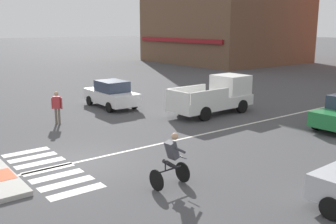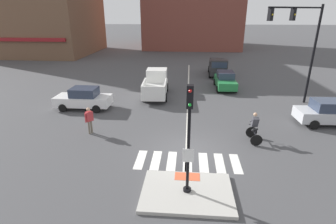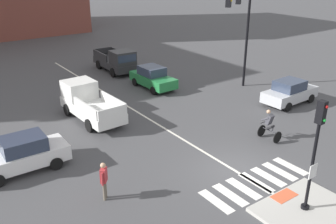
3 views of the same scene
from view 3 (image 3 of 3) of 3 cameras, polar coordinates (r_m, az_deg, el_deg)
ground_plane at (r=17.42m, az=10.88°, el=-9.11°), size 300.00×300.00×0.00m
traffic_island at (r=15.63m, az=20.37°, el=-13.97°), size 3.68×2.65×0.15m
tactile_pad_front at (r=16.02m, az=17.53°, el=-12.25°), size 1.10×0.60×0.01m
signal_pole at (r=14.25m, az=21.86°, el=-5.01°), size 0.44×0.38×4.42m
crosswalk_stripe_a at (r=15.39m, az=7.44°, el=-13.53°), size 0.44×1.80×0.01m
crosswalk_stripe_b at (r=15.84m, az=9.59°, el=-12.49°), size 0.44×1.80×0.01m
crosswalk_stripe_c at (r=16.33m, az=11.60°, el=-11.49°), size 0.44×1.80×0.01m
crosswalk_stripe_d at (r=16.84m, az=13.48°, el=-10.54°), size 0.44×1.80×0.01m
crosswalk_stripe_e at (r=17.36m, az=15.23°, el=-9.63°), size 0.44×1.80×0.01m
crosswalk_stripe_f at (r=17.91m, az=16.88°, el=-8.77°), size 0.44×1.80×0.01m
crosswalk_stripe_g at (r=18.47m, az=18.41°, el=-7.96°), size 0.44×1.80×0.01m
lane_centre_line at (r=24.53m, az=-6.07°, el=0.79°), size 0.14×28.00×0.01m
traffic_light_mast at (r=26.69m, az=11.46°, el=13.63°), size 4.52×2.43×7.45m
car_silver_cross_right at (r=26.05m, az=18.31°, el=2.94°), size 4.16×1.95×1.64m
car_green_eastbound_far at (r=27.93m, az=-2.39°, el=5.36°), size 1.89×4.13×1.64m
car_white_cross_left at (r=18.16m, az=-21.62°, el=-6.08°), size 4.11×1.87×1.64m
pickup_truck_charcoal_eastbound_distant at (r=32.22m, az=-7.89°, el=7.80°), size 2.22×5.17×2.08m
pickup_truck_white_westbound_far at (r=22.94m, az=-12.24°, el=1.44°), size 2.22×5.18×2.08m
cyclist at (r=20.41m, az=15.41°, el=-1.88°), size 0.71×1.12×1.68m
pedestrian_at_curb_left at (r=15.08m, az=-9.89°, el=-10.04°), size 0.40×0.44×1.67m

